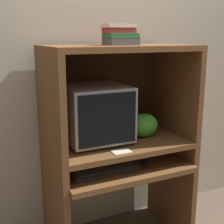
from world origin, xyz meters
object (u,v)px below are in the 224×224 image
snack_bag (144,125)px  storage_box (116,37)px  keyboard (106,170)px  crt_monitor (95,113)px  mouse (144,162)px  book_stack (120,35)px

snack_bag → storage_box: storage_box is taller
keyboard → snack_bag: bearing=19.0°
crt_monitor → mouse: crt_monitor is taller
keyboard → mouse: bearing=0.0°
crt_monitor → snack_bag: 0.37m
keyboard → mouse: 0.29m
crt_monitor → keyboard: size_ratio=0.94×
keyboard → book_stack: 0.87m
keyboard → storage_box: size_ratio=3.12×
snack_bag → book_stack: bearing=-170.3°
snack_bag → storage_box: 0.65m
crt_monitor → keyboard: crt_monitor is taller
keyboard → snack_bag: 0.44m
keyboard → crt_monitor: bearing=88.0°
storage_box → book_stack: bearing=-93.8°
snack_bag → book_stack: (-0.21, -0.04, 0.63)m
keyboard → storage_box: 0.87m
book_stack → mouse: bearing=-29.7°
crt_monitor → mouse: 0.48m
mouse → book_stack: size_ratio=0.32×
keyboard → snack_bag: snack_bag is taller
snack_bag → storage_box: size_ratio=1.42×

